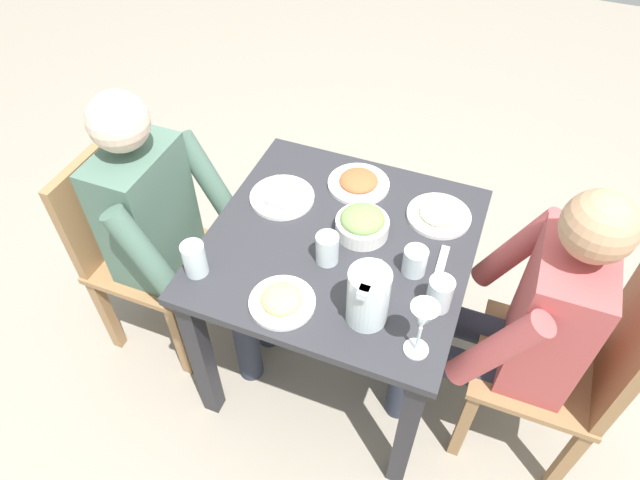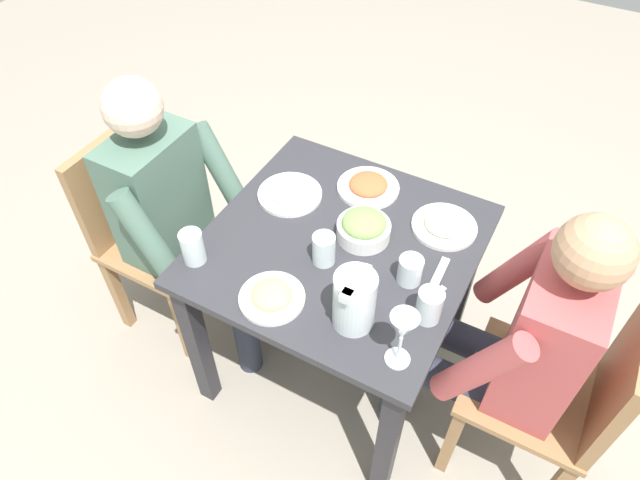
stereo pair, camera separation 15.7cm
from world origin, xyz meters
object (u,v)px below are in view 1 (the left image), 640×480
object	(u,v)px
wine_glass	(423,320)
plate_rice_curry	(359,182)
plate_fries	(282,300)
plate_yoghurt	(282,195)
plate_beans	(439,214)
diner_near	(517,318)
water_glass_near_left	(195,259)
water_glass_far_right	(440,294)
chair_near	(571,365)
water_glass_center	(415,261)
chair_far	(133,243)
salad_bowl	(362,223)
water_glass_by_pitcher	(327,249)
dining_table	(339,266)
water_pitcher	(368,296)
diner_far	(172,230)

from	to	relation	value
wine_glass	plate_rice_curry	bearing A→B (deg)	31.90
plate_fries	plate_yoghurt	bearing A→B (deg)	24.10
plate_beans	plate_rice_curry	distance (m)	0.31
diner_near	water_glass_near_left	size ratio (longest dim) A/B	10.21
water_glass_far_right	plate_yoghurt	bearing A→B (deg)	67.32
chair_near	water_glass_far_right	world-z (taller)	chair_near
water_glass_center	chair_far	bearing A→B (deg)	93.12
chair_near	salad_bowl	distance (m)	0.79
chair_far	wine_glass	world-z (taller)	wine_glass
diner_near	water_glass_by_pitcher	bearing A→B (deg)	95.67
chair_near	diner_near	world-z (taller)	diner_near
diner_near	water_glass_near_left	xyz separation A→B (m)	(-0.25, 0.95, 0.14)
salad_bowl	water_glass_by_pitcher	distance (m)	0.17
chair_near	water_glass_far_right	xyz separation A→B (m)	(-0.11, 0.44, 0.28)
dining_table	diner_near	world-z (taller)	diner_near
chair_near	salad_bowl	xyz separation A→B (m)	(0.09, 0.74, 0.27)
water_pitcher	water_glass_far_right	world-z (taller)	water_pitcher
diner_near	wine_glass	world-z (taller)	diner_near
plate_fries	wine_glass	xyz separation A→B (m)	(-0.01, -0.40, 0.12)
chair_near	plate_fries	world-z (taller)	chair_near
dining_table	plate_rice_curry	xyz separation A→B (m)	(0.28, 0.03, 0.15)
chair_near	diner_near	size ratio (longest dim) A/B	0.75
diner_near	water_glass_near_left	distance (m)	1.00
water_glass_center	water_glass_by_pitcher	size ratio (longest dim) A/B	0.86
plate_yoghurt	dining_table	bearing A→B (deg)	-113.70
water_pitcher	plate_beans	distance (m)	0.49
diner_far	water_glass_far_right	bearing A→B (deg)	-92.77
water_pitcher	water_glass_near_left	xyz separation A→B (m)	(-0.03, 0.54, -0.04)
plate_beans	chair_far	bearing A→B (deg)	106.60
dining_table	plate_rice_curry	distance (m)	0.31
water_glass_far_right	chair_far	bearing A→B (deg)	87.72
diner_near	water_glass_near_left	bearing A→B (deg)	104.64
diner_near	plate_fries	world-z (taller)	diner_near
plate_rice_curry	water_glass_far_right	xyz separation A→B (m)	(-0.42, -0.38, 0.04)
water_pitcher	plate_yoghurt	xyz separation A→B (m)	(0.37, 0.43, -0.08)
diner_near	plate_yoghurt	world-z (taller)	diner_near
plate_rice_curry	diner_near	bearing A→B (deg)	-116.62
diner_near	water_glass_far_right	bearing A→B (deg)	114.41
salad_bowl	plate_yoghurt	distance (m)	0.32
water_glass_near_left	wine_glass	distance (m)	0.71
diner_near	water_glass_near_left	world-z (taller)	diner_near
plate_fries	water_glass_by_pitcher	world-z (taller)	water_glass_by_pitcher
water_glass_near_left	water_glass_by_pitcher	size ratio (longest dim) A/B	1.09
diner_far	plate_yoghurt	bearing A→B (deg)	-57.92
plate_rice_curry	water_glass_near_left	xyz separation A→B (m)	(-0.56, 0.33, 0.04)
dining_table	plate_rice_curry	world-z (taller)	plate_rice_curry
plate_fries	chair_near	bearing A→B (deg)	-72.78
chair_near	water_glass_near_left	xyz separation A→B (m)	(-0.25, 1.16, 0.29)
water_pitcher	water_glass_center	bearing A→B (deg)	-20.59
chair_far	water_glass_center	bearing A→B (deg)	-86.88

